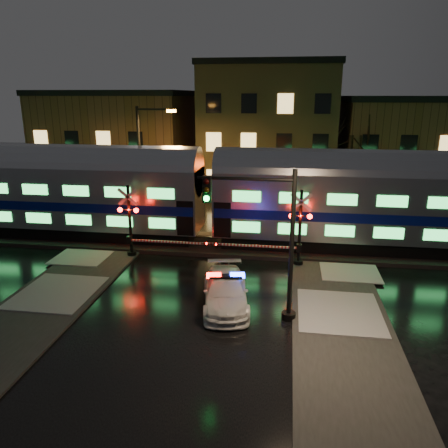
{
  "coord_description": "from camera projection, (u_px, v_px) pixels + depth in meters",
  "views": [
    {
      "loc": [
        4.08,
        -20.46,
        9.08
      ],
      "look_at": [
        0.66,
        2.5,
        2.2
      ],
      "focal_mm": 35.0,
      "sensor_mm": 36.0,
      "label": 1
    }
  ],
  "objects": [
    {
      "name": "ground",
      "position": [
        204.0,
        278.0,
        22.56
      ],
      "size": [
        120.0,
        120.0,
        0.0
      ],
      "primitive_type": "plane",
      "color": "black",
      "rests_on": "ground"
    },
    {
      "name": "ballast",
      "position": [
        219.0,
        244.0,
        27.27
      ],
      "size": [
        90.0,
        4.2,
        0.24
      ],
      "primitive_type": "cube",
      "color": "black",
      "rests_on": "ground"
    },
    {
      "name": "sidewalk_left",
      "position": [
        20.0,
        325.0,
        17.77
      ],
      "size": [
        4.0,
        20.0,
        0.12
      ],
      "primitive_type": "cube",
      "color": "#2D2D2D",
      "rests_on": "ground"
    },
    {
      "name": "sidewalk_right",
      "position": [
        348.0,
        352.0,
        15.93
      ],
      "size": [
        4.0,
        20.0,
        0.12
      ],
      "primitive_type": "cube",
      "color": "#2D2D2D",
      "rests_on": "ground"
    },
    {
      "name": "building_left",
      "position": [
        119.0,
        142.0,
        43.98
      ],
      "size": [
        14.0,
        10.0,
        9.0
      ],
      "primitive_type": "cube",
      "color": "#523120",
      "rests_on": "ground"
    },
    {
      "name": "building_mid",
      "position": [
        268.0,
        131.0,
        41.98
      ],
      "size": [
        12.0,
        11.0,
        11.5
      ],
      "primitive_type": "cube",
      "color": "brown",
      "rests_on": "ground"
    },
    {
      "name": "building_right",
      "position": [
        409.0,
        150.0,
        40.09
      ],
      "size": [
        12.0,
        10.0,
        8.5
      ],
      "primitive_type": "cube",
      "color": "#523120",
      "rests_on": "ground"
    },
    {
      "name": "train",
      "position": [
        208.0,
        193.0,
        26.43
      ],
      "size": [
        51.0,
        3.12,
        5.92
      ],
      "color": "black",
      "rests_on": "ballast"
    },
    {
      "name": "police_car",
      "position": [
        226.0,
        291.0,
        19.38
      ],
      "size": [
        2.73,
        5.05,
        1.55
      ],
      "rotation": [
        0.0,
        0.0,
        0.17
      ],
      "color": "silver",
      "rests_on": "ground"
    },
    {
      "name": "crossing_signal_right",
      "position": [
        293.0,
        235.0,
        23.61
      ],
      "size": [
        6.06,
        0.67,
        4.29
      ],
      "color": "black",
      "rests_on": "ground"
    },
    {
      "name": "crossing_signal_left",
      "position": [
        136.0,
        229.0,
        24.87
      ],
      "size": [
        5.99,
        0.67,
        4.24
      ],
      "color": "black",
      "rests_on": "ground"
    },
    {
      "name": "traffic_light",
      "position": [
        267.0,
        242.0,
        17.54
      ],
      "size": [
        4.12,
        0.72,
        6.37
      ],
      "rotation": [
        0.0,
        0.0,
        -0.21
      ],
      "color": "black",
      "rests_on": "ground"
    },
    {
      "name": "streetlight",
      "position": [
        144.0,
        158.0,
        30.58
      ],
      "size": [
        2.79,
        0.29,
        8.35
      ],
      "color": "black",
      "rests_on": "ground"
    }
  ]
}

